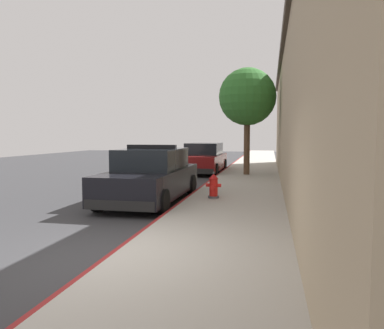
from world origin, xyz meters
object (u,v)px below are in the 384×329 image
police_cruiser (151,176)px  parked_car_silver_ahead (204,159)px  street_tree (247,97)px  fire_hydrant (214,186)px

police_cruiser → parked_car_silver_ahead: (0.06, 8.61, -0.00)m
parked_car_silver_ahead → street_tree: bearing=-36.7°
police_cruiser → parked_car_silver_ahead: bearing=89.6°
parked_car_silver_ahead → street_tree: 4.13m
parked_car_silver_ahead → fire_hydrant: size_ratio=6.37×
police_cruiser → street_tree: (2.37, 6.89, 2.95)m
police_cruiser → street_tree: size_ratio=0.99×
street_tree → parked_car_silver_ahead: bearing=143.3°
street_tree → fire_hydrant: bearing=-94.4°
police_cruiser → street_tree: bearing=71.0°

